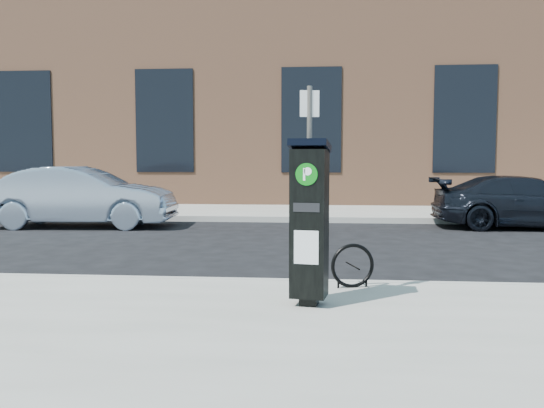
# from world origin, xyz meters

# --- Properties ---
(ground) EXTENTS (120.00, 120.00, 0.00)m
(ground) POSITION_xyz_m (0.00, 0.00, 0.00)
(ground) COLOR black
(ground) RESTS_ON ground
(sidewalk_far) EXTENTS (60.00, 12.00, 0.15)m
(sidewalk_far) POSITION_xyz_m (0.00, 14.00, 0.07)
(sidewalk_far) COLOR gray
(sidewalk_far) RESTS_ON ground
(curb_near) EXTENTS (60.00, 0.12, 0.16)m
(curb_near) POSITION_xyz_m (0.00, -0.02, 0.07)
(curb_near) COLOR #9E9B93
(curb_near) RESTS_ON ground
(curb_far) EXTENTS (60.00, 0.12, 0.16)m
(curb_far) POSITION_xyz_m (0.00, 8.02, 0.07)
(curb_far) COLOR #9E9B93
(curb_far) RESTS_ON ground
(building) EXTENTS (28.00, 10.05, 8.25)m
(building) POSITION_xyz_m (-0.00, 17.00, 4.15)
(building) COLOR #9C6547
(building) RESTS_ON ground
(parking_kiosk) EXTENTS (0.47, 0.43, 1.79)m
(parking_kiosk) POSITION_xyz_m (0.24, -1.28, 1.07)
(parking_kiosk) COLOR black
(parking_kiosk) RESTS_ON sidewalk_near
(sign_pole) EXTENTS (0.21, 0.19, 2.35)m
(sign_pole) POSITION_xyz_m (0.23, -1.15, 1.32)
(sign_pole) COLOR #4C4743
(sign_pole) RESTS_ON sidewalk_near
(bike_rack) EXTENTS (0.54, 0.19, 0.55)m
(bike_rack) POSITION_xyz_m (0.75, -0.40, 0.42)
(bike_rack) COLOR black
(bike_rack) RESTS_ON sidewalk_near
(car_silver) EXTENTS (4.70, 1.89, 1.52)m
(car_silver) POSITION_xyz_m (-5.66, 6.54, 0.76)
(car_silver) COLOR #8999AF
(car_silver) RESTS_ON ground
(car_dark) EXTENTS (4.49, 1.87, 1.30)m
(car_dark) POSITION_xyz_m (5.37, 7.24, 0.65)
(car_dark) COLOR black
(car_dark) RESTS_ON ground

